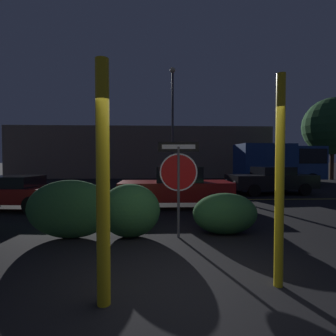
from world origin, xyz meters
TOP-DOWN VIEW (x-y plane):
  - ground_plane at (0.00, 0.00)m, footprint 260.00×260.00m
  - road_center_stripe at (0.00, 7.81)m, footprint 38.46×0.12m
  - stop_sign at (0.01, 2.33)m, footprint 0.92×0.10m
  - yellow_pole_left at (-1.14, -0.38)m, footprint 0.16×0.16m
  - yellow_pole_right at (1.22, -0.03)m, footprint 0.12×0.12m
  - hedge_bush_1 at (-2.43, 2.38)m, footprint 1.97×0.73m
  - hedge_bush_2 at (-1.10, 2.41)m, footprint 1.38×1.01m
  - hedge_bush_3 at (1.14, 2.56)m, footprint 1.54×0.90m
  - passing_car_1 at (-5.62, 5.93)m, footprint 4.13×2.11m
  - passing_car_2 at (0.23, 6.10)m, footprint 4.19×1.79m
  - passing_car_3 at (5.42, 9.68)m, footprint 4.50×2.28m
  - delivery_truck at (8.34, 14.59)m, footprint 6.08×2.77m
  - street_lamp at (0.64, 14.64)m, footprint 0.38×0.38m
  - tree_0 at (14.95, 18.77)m, footprint 4.97×4.97m
  - building_backdrop at (-1.97, 22.45)m, footprint 25.07×3.13m

SIDE VIEW (x-z plane):
  - ground_plane at x=0.00m, z-range 0.00..0.00m
  - road_center_stripe at x=0.00m, z-range 0.00..0.01m
  - hedge_bush_3 at x=1.14m, z-range 0.00..0.98m
  - hedge_bush_2 at x=-1.10m, z-range 0.00..1.22m
  - passing_car_1 at x=-5.62m, z-range 0.03..1.22m
  - hedge_bush_1 at x=-2.43m, z-range 0.00..1.32m
  - passing_car_3 at x=5.42m, z-range 0.02..1.42m
  - passing_car_2 at x=0.23m, z-range -0.01..1.50m
  - yellow_pole_right at x=1.22m, z-range 0.00..2.96m
  - yellow_pole_left at x=-1.14m, z-range 0.00..2.98m
  - stop_sign at x=0.01m, z-range 0.42..2.60m
  - delivery_truck at x=8.34m, z-range 0.20..3.05m
  - building_backdrop at x=-1.97m, z-range 0.00..4.92m
  - tree_0 at x=14.95m, z-range 1.10..8.27m
  - street_lamp at x=0.64m, z-range 0.68..8.81m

